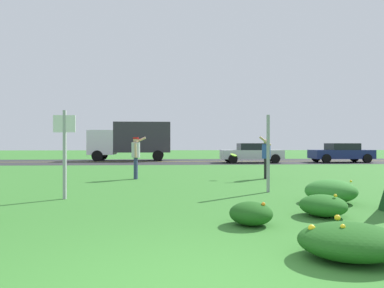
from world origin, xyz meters
name	(u,v)px	position (x,y,z in m)	size (l,w,h in m)	color
ground_plane	(173,176)	(0.00, 12.18, 0.00)	(120.00, 120.00, 0.00)	#387A2D
highway_strip	(171,162)	(0.00, 24.36, 0.00)	(120.00, 8.51, 0.01)	#2D2D30
highway_center_stripe	(171,162)	(0.00, 24.36, 0.01)	(120.00, 0.16, 0.00)	yellow
daylily_clump_near_camera	(251,213)	(1.23, 2.89, 0.20)	(0.76, 0.78, 0.42)	#1E5619
daylily_clump_mid_center	(350,241)	(2.04, 1.06, 0.22)	(1.28, 1.10, 0.47)	#1E5619
daylily_clump_front_right	(331,191)	(3.70, 5.02, 0.28)	(1.22, 1.17, 0.55)	#337F2D
daylily_clump_mid_right	(323,205)	(2.82, 3.52, 0.21)	(0.90, 0.95, 0.46)	#23661E
sign_post_near_path	(65,145)	(-2.87, 6.02, 1.39)	(0.56, 0.10, 2.28)	#93969B
sign_post_by_roadside	(268,154)	(2.71, 6.91, 1.13)	(0.07, 0.10, 2.27)	#93969B
person_thrower_red_cap_gray_shirt	(136,153)	(-1.52, 10.99, 1.03)	(0.57, 0.49, 1.71)	#B2B2B7
person_catcher_blue_shirt	(266,155)	(3.75, 10.76, 0.96)	(0.51, 0.49, 1.73)	#2D4C9E
frisbee_lime	(234,155)	(2.42, 10.80, 0.96)	(0.28, 0.26, 0.16)	#8CD133
car_navy_leftmost	(341,153)	(12.88, 22.45, 0.74)	(4.50, 2.00, 1.45)	navy
car_silver_center_left	(252,153)	(5.98, 22.45, 0.74)	(4.50, 2.00, 1.45)	#B7BABF
box_truck_white	(132,139)	(-3.26, 26.28, 1.80)	(6.70, 2.46, 3.20)	silver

